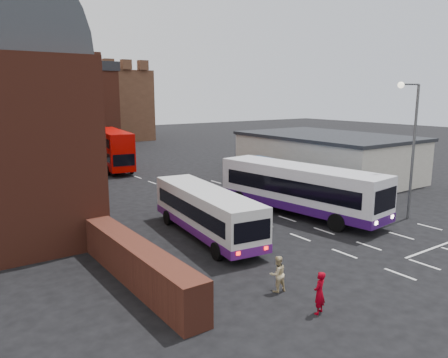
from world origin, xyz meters
TOP-DOWN VIEW (x-y plane):
  - ground at (0.00, 0.00)m, footprint 180.00×180.00m
  - forecourt_wall at (-10.20, 2.00)m, footprint 1.20×10.00m
  - cream_building at (15.00, 14.00)m, footprint 10.40×16.40m
  - brick_terrace at (-6.00, 46.00)m, footprint 22.00×10.00m
  - castle_keep at (6.00, 66.00)m, footprint 22.00×22.00m
  - bus_white_outbound at (-4.31, 5.68)m, footprint 3.51×10.27m
  - bus_white_inbound at (3.39, 5.96)m, footprint 4.39×12.54m
  - bus_blue at (6.00, 9.92)m, footprint 2.62×10.05m
  - bus_red_double at (-0.27, 30.61)m, footprint 4.08×10.82m
  - street_lamp at (8.30, 1.12)m, footprint 1.78×0.54m
  - pedestrian_red at (-5.75, -4.35)m, footprint 0.70×0.57m
  - pedestrian_beige at (-5.77, -2.06)m, footprint 0.81×0.66m

SIDE VIEW (x-z plane):
  - ground at x=0.00m, z-range 0.00..0.00m
  - pedestrian_beige at x=-5.77m, z-range 0.00..1.54m
  - pedestrian_red at x=-5.75m, z-range 0.00..1.65m
  - forecourt_wall at x=-10.20m, z-range 0.00..1.80m
  - bus_blue at x=6.00m, z-range 0.25..2.98m
  - bus_white_outbound at x=-4.31m, z-range 0.25..2.99m
  - bus_white_inbound at x=3.39m, z-range 0.30..3.65m
  - cream_building at x=15.00m, z-range 0.03..4.28m
  - bus_red_double at x=-0.27m, z-range 0.13..4.36m
  - street_lamp at x=8.30m, z-range 0.91..9.74m
  - brick_terrace at x=-6.00m, z-range 0.00..11.00m
  - castle_keep at x=6.00m, z-range 0.00..12.00m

